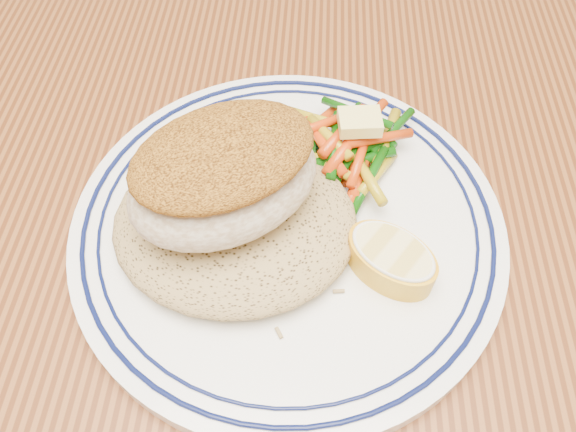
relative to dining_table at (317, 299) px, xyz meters
The scene contains 7 objects.
dining_table is the anchor object (origin of this frame).
plate 0.11m from the dining_table, behind, with size 0.28×0.28×0.02m.
rice_pilaf 0.14m from the dining_table, 168.02° to the right, with size 0.15×0.13×0.03m, color #9E824F.
fish_fillet 0.17m from the dining_table, behind, with size 0.14×0.13×0.06m.
vegetable_pile 0.14m from the dining_table, 75.84° to the left, with size 0.10×0.10×0.03m.
butter_pat 0.16m from the dining_table, 70.39° to the left, with size 0.03×0.02×0.01m, color #FAEC7A.
lemon_wedge 0.13m from the dining_table, 40.57° to the right, with size 0.07×0.07×0.02m.
Camera 1 is at (-0.01, -0.21, 1.06)m, focal length 35.00 mm.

